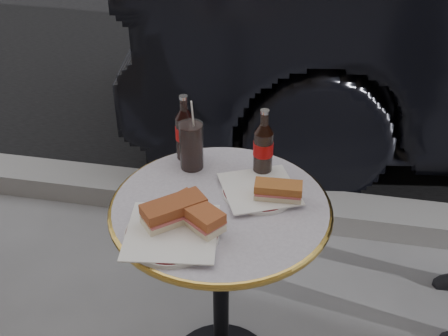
% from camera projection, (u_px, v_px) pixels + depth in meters
% --- Properties ---
extents(curb, '(40.00, 0.20, 0.12)m').
position_uv_depth(curb, '(258.00, 204.00, 2.67)').
color(curb, gray).
rests_on(curb, ground).
extents(bistro_table, '(0.62, 0.62, 0.73)m').
position_uv_depth(bistro_table, '(221.00, 297.00, 1.76)').
color(bistro_table, '#BAB2C4').
rests_on(bistro_table, ground).
extents(plate_left, '(0.25, 0.25, 0.01)m').
position_uv_depth(plate_left, '(172.00, 234.00, 1.44)').
color(plate_left, silver).
rests_on(plate_left, bistro_table).
extents(plate_right, '(0.26, 0.26, 0.01)m').
position_uv_depth(plate_right, '(259.00, 191.00, 1.60)').
color(plate_right, white).
rests_on(plate_right, bistro_table).
extents(sandwich_left_a, '(0.18, 0.17, 0.06)m').
position_uv_depth(sandwich_left_a, '(174.00, 212.00, 1.46)').
color(sandwich_left_a, brown).
rests_on(sandwich_left_a, plate_left).
extents(sandwich_left_b, '(0.17, 0.15, 0.05)m').
position_uv_depth(sandwich_left_b, '(197.00, 215.00, 1.45)').
color(sandwich_left_b, '#A34F29').
rests_on(sandwich_left_b, plate_left).
extents(sandwich_right, '(0.13, 0.07, 0.05)m').
position_uv_depth(sandwich_right, '(278.00, 191.00, 1.55)').
color(sandwich_right, '#A95F2A').
rests_on(sandwich_right, plate_right).
extents(cola_bottle_left, '(0.07, 0.07, 0.21)m').
position_uv_depth(cola_bottle_left, '(185.00, 127.00, 1.70)').
color(cola_bottle_left, black).
rests_on(cola_bottle_left, bistro_table).
extents(cola_bottle_right, '(0.07, 0.07, 0.21)m').
position_uv_depth(cola_bottle_right, '(263.00, 143.00, 1.62)').
color(cola_bottle_right, black).
rests_on(cola_bottle_right, bistro_table).
extents(cola_glass, '(0.10, 0.10, 0.15)m').
position_uv_depth(cola_glass, '(191.00, 146.00, 1.67)').
color(cola_glass, black).
rests_on(cola_glass, bistro_table).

